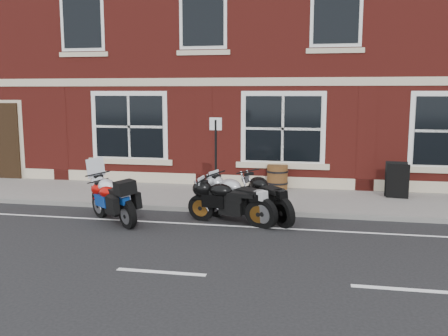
{
  "coord_description": "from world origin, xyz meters",
  "views": [
    {
      "loc": [
        2.65,
        -10.91,
        3.1
      ],
      "look_at": [
        0.22,
        1.6,
        1.14
      ],
      "focal_mm": 40.0,
      "sensor_mm": 36.0,
      "label": 1
    }
  ],
  "objects_px": {
    "moto_sport_black": "(228,201)",
    "a_board_sign": "(397,180)",
    "barrel_planter": "(277,177)",
    "moto_touring_silver": "(113,196)",
    "moto_sport_red": "(113,202)",
    "parking_sign": "(216,155)",
    "moto_sport_silver": "(238,197)",
    "moto_naked_black": "(266,195)"
  },
  "relations": [
    {
      "from": "moto_touring_silver",
      "to": "moto_naked_black",
      "type": "distance_m",
      "value": 3.71
    },
    {
      "from": "a_board_sign",
      "to": "moto_sport_black",
      "type": "bearing_deg",
      "value": -135.08
    },
    {
      "from": "moto_sport_black",
      "to": "moto_touring_silver",
      "type": "bearing_deg",
      "value": 108.18
    },
    {
      "from": "a_board_sign",
      "to": "parking_sign",
      "type": "distance_m",
      "value": 5.25
    },
    {
      "from": "a_board_sign",
      "to": "barrel_planter",
      "type": "bearing_deg",
      "value": 176.69
    },
    {
      "from": "moto_sport_black",
      "to": "moto_sport_silver",
      "type": "distance_m",
      "value": 0.3
    },
    {
      "from": "barrel_planter",
      "to": "moto_sport_silver",
      "type": "bearing_deg",
      "value": -99.68
    },
    {
      "from": "moto_sport_silver",
      "to": "parking_sign",
      "type": "distance_m",
      "value": 1.63
    },
    {
      "from": "parking_sign",
      "to": "moto_sport_red",
      "type": "bearing_deg",
      "value": -135.34
    },
    {
      "from": "moto_touring_silver",
      "to": "moto_sport_red",
      "type": "relative_size",
      "value": 1.09
    },
    {
      "from": "moto_naked_black",
      "to": "a_board_sign",
      "type": "relative_size",
      "value": 1.87
    },
    {
      "from": "moto_sport_red",
      "to": "moto_touring_silver",
      "type": "bearing_deg",
      "value": 63.2
    },
    {
      "from": "moto_touring_silver",
      "to": "a_board_sign",
      "type": "height_order",
      "value": "moto_touring_silver"
    },
    {
      "from": "moto_sport_black",
      "to": "moto_naked_black",
      "type": "height_order",
      "value": "moto_naked_black"
    },
    {
      "from": "barrel_planter",
      "to": "moto_naked_black",
      "type": "bearing_deg",
      "value": -90.0
    },
    {
      "from": "a_board_sign",
      "to": "moto_naked_black",
      "type": "bearing_deg",
      "value": -134.46
    },
    {
      "from": "moto_sport_silver",
      "to": "a_board_sign",
      "type": "xyz_separation_m",
      "value": [
        4.06,
        2.99,
        0.03
      ]
    },
    {
      "from": "barrel_planter",
      "to": "moto_touring_silver",
      "type": "bearing_deg",
      "value": -131.4
    },
    {
      "from": "moto_sport_red",
      "to": "moto_sport_black",
      "type": "relative_size",
      "value": 0.76
    },
    {
      "from": "moto_sport_black",
      "to": "a_board_sign",
      "type": "xyz_separation_m",
      "value": [
        4.25,
        3.21,
        0.07
      ]
    },
    {
      "from": "moto_sport_red",
      "to": "parking_sign",
      "type": "distance_m",
      "value": 2.93
    },
    {
      "from": "moto_touring_silver",
      "to": "barrel_planter",
      "type": "height_order",
      "value": "moto_touring_silver"
    },
    {
      "from": "moto_naked_black",
      "to": "parking_sign",
      "type": "distance_m",
      "value": 1.83
    },
    {
      "from": "moto_naked_black",
      "to": "moto_sport_red",
      "type": "bearing_deg",
      "value": 156.85
    },
    {
      "from": "barrel_planter",
      "to": "parking_sign",
      "type": "xyz_separation_m",
      "value": [
        -1.41,
        -2.52,
        0.97
      ]
    },
    {
      "from": "moto_sport_black",
      "to": "parking_sign",
      "type": "xyz_separation_m",
      "value": [
        -0.59,
        1.36,
        0.9
      ]
    },
    {
      "from": "moto_sport_black",
      "to": "parking_sign",
      "type": "bearing_deg",
      "value": 37.01
    },
    {
      "from": "moto_sport_black",
      "to": "moto_naked_black",
      "type": "distance_m",
      "value": 0.99
    },
    {
      "from": "moto_touring_silver",
      "to": "moto_sport_silver",
      "type": "relative_size",
      "value": 0.88
    },
    {
      "from": "moto_sport_black",
      "to": "moto_sport_silver",
      "type": "bearing_deg",
      "value": -26.97
    },
    {
      "from": "moto_sport_silver",
      "to": "parking_sign",
      "type": "height_order",
      "value": "parking_sign"
    },
    {
      "from": "barrel_planter",
      "to": "a_board_sign",
      "type": "bearing_deg",
      "value": -11.11
    },
    {
      "from": "moto_sport_red",
      "to": "parking_sign",
      "type": "xyz_separation_m",
      "value": [
        2.13,
        1.78,
        0.95
      ]
    },
    {
      "from": "moto_touring_silver",
      "to": "moto_sport_red",
      "type": "xyz_separation_m",
      "value": [
        0.09,
        -0.19,
        -0.09
      ]
    },
    {
      "from": "moto_touring_silver",
      "to": "barrel_planter",
      "type": "bearing_deg",
      "value": 0.75
    },
    {
      "from": "barrel_planter",
      "to": "parking_sign",
      "type": "distance_m",
      "value": 3.05
    },
    {
      "from": "moto_sport_red",
      "to": "a_board_sign",
      "type": "relative_size",
      "value": 1.58
    },
    {
      "from": "moto_naked_black",
      "to": "a_board_sign",
      "type": "distance_m",
      "value": 4.34
    },
    {
      "from": "parking_sign",
      "to": "moto_touring_silver",
      "type": "bearing_deg",
      "value": -139.52
    },
    {
      "from": "moto_sport_black",
      "to": "barrel_planter",
      "type": "xyz_separation_m",
      "value": [
        0.82,
        3.89,
        -0.06
      ]
    },
    {
      "from": "moto_sport_silver",
      "to": "parking_sign",
      "type": "relative_size",
      "value": 0.87
    },
    {
      "from": "moto_touring_silver",
      "to": "a_board_sign",
      "type": "xyz_separation_m",
      "value": [
        7.06,
        3.44,
        0.03
      ]
    }
  ]
}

